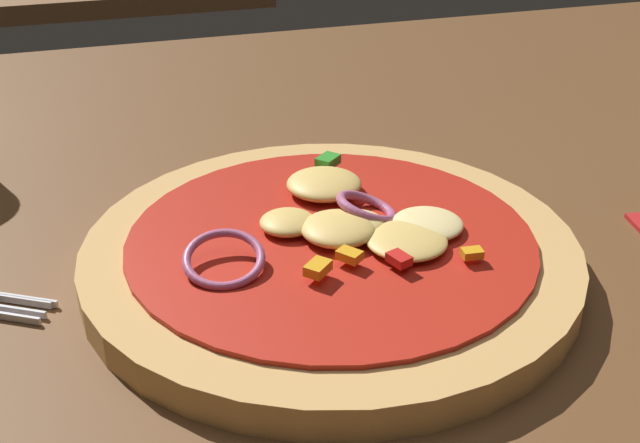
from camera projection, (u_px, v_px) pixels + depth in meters
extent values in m
cube|color=brown|center=(407.00, 261.00, 0.48)|extent=(1.45, 0.97, 0.03)
cylinder|color=tan|center=(331.00, 254.00, 0.45)|extent=(0.28, 0.28, 0.02)
cylinder|color=red|center=(331.00, 238.00, 0.44)|extent=(0.23, 0.23, 0.00)
ellipsoid|color=#E5BC60|center=(338.00, 229.00, 0.44)|extent=(0.04, 0.04, 0.01)
ellipsoid|color=#EFCC72|center=(358.00, 223.00, 0.44)|extent=(0.03, 0.03, 0.01)
ellipsoid|color=#E5BC60|center=(324.00, 184.00, 0.48)|extent=(0.05, 0.05, 0.01)
ellipsoid|color=#F4DB8E|center=(430.00, 223.00, 0.44)|extent=(0.04, 0.04, 0.01)
ellipsoid|color=#E5BC60|center=(290.00, 226.00, 0.44)|extent=(0.03, 0.03, 0.01)
ellipsoid|color=#E5BC60|center=(407.00, 240.00, 0.43)|extent=(0.04, 0.04, 0.01)
torus|color=#B25984|center=(224.00, 259.00, 0.41)|extent=(0.05, 0.05, 0.02)
torus|color=#B25984|center=(366.00, 207.00, 0.46)|extent=(0.04, 0.04, 0.02)
cube|color=red|center=(327.00, 237.00, 0.43)|extent=(0.01, 0.01, 0.00)
cube|color=orange|center=(318.00, 268.00, 0.40)|extent=(0.02, 0.02, 0.01)
cube|color=orange|center=(349.00, 255.00, 0.41)|extent=(0.01, 0.02, 0.00)
cube|color=#2D8C28|center=(328.00, 161.00, 0.51)|extent=(0.02, 0.02, 0.01)
cube|color=orange|center=(472.00, 253.00, 0.41)|extent=(0.01, 0.01, 0.00)
cube|color=red|center=(399.00, 259.00, 0.41)|extent=(0.01, 0.01, 0.00)
cube|color=silver|center=(10.00, 317.00, 0.40)|extent=(0.03, 0.02, 0.00)
cube|color=silver|center=(16.00, 311.00, 0.41)|extent=(0.03, 0.02, 0.00)
cube|color=silver|center=(22.00, 305.00, 0.41)|extent=(0.03, 0.02, 0.00)
cube|color=silver|center=(28.00, 299.00, 0.42)|extent=(0.03, 0.02, 0.00)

